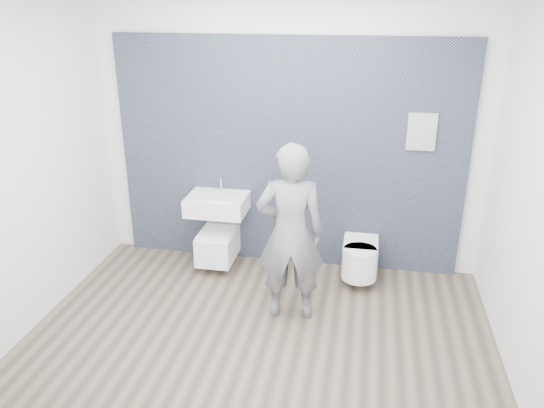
% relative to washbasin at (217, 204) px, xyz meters
% --- Properties ---
extents(ground, '(4.00, 4.00, 0.00)m').
position_rel_washbasin_xyz_m(ground, '(0.70, -1.21, -0.72)').
color(ground, brown).
rests_on(ground, ground).
extents(room_shell, '(4.00, 4.00, 4.00)m').
position_rel_washbasin_xyz_m(room_shell, '(0.70, -1.21, 1.02)').
color(room_shell, silver).
rests_on(room_shell, ground).
extents(tile_wall, '(3.60, 0.06, 2.40)m').
position_rel_washbasin_xyz_m(tile_wall, '(0.70, 0.26, -0.72)').
color(tile_wall, black).
rests_on(tile_wall, ground).
extents(washbasin, '(0.62, 0.46, 0.46)m').
position_rel_washbasin_xyz_m(washbasin, '(0.00, 0.00, 0.00)').
color(washbasin, white).
rests_on(washbasin, ground).
extents(toilet_square, '(0.37, 0.53, 0.68)m').
position_rel_washbasin_xyz_m(toilet_square, '(-0.00, -0.03, -0.44)').
color(toilet_square, white).
rests_on(toilet_square, ground).
extents(toilet_rounded, '(0.35, 0.60, 0.33)m').
position_rel_washbasin_xyz_m(toilet_rounded, '(1.51, -0.07, -0.46)').
color(toilet_rounded, white).
rests_on(toilet_rounded, ground).
extents(info_placard, '(0.27, 0.03, 0.36)m').
position_rel_washbasin_xyz_m(info_placard, '(2.01, 0.22, -0.72)').
color(info_placard, silver).
rests_on(info_placard, ground).
extents(visitor, '(0.65, 0.48, 1.64)m').
position_rel_washbasin_xyz_m(visitor, '(0.90, -0.81, 0.10)').
color(visitor, slate).
rests_on(visitor, ground).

